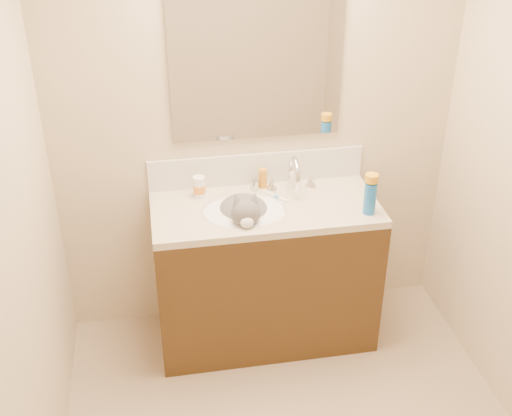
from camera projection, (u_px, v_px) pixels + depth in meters
name	position (u px, v px, depth m)	size (l,w,h in m)	color
room_shell	(319.00, 184.00, 2.23)	(2.24, 2.54, 2.52)	beige
vanity_cabinet	(265.00, 275.00, 3.60)	(1.20, 0.55, 0.82)	#3F2811
counter_slab	(266.00, 209.00, 3.38)	(1.20, 0.55, 0.04)	beige
basin	(244.00, 222.00, 3.36)	(0.45, 0.36, 0.14)	white
faucet	(293.00, 177.00, 3.48)	(0.28, 0.20, 0.21)	silver
cat	(244.00, 215.00, 3.35)	(0.32, 0.41, 0.32)	#555355
backsplash	(257.00, 169.00, 3.55)	(1.20, 0.02, 0.18)	silver
mirror	(257.00, 65.00, 3.26)	(0.90, 0.02, 0.80)	white
pill_bottle	(199.00, 187.00, 3.43)	(0.06, 0.06, 0.12)	white
pill_label	(199.00, 189.00, 3.44)	(0.07, 0.07, 0.04)	orange
silver_jar	(255.00, 185.00, 3.52)	(0.05, 0.05, 0.05)	#B7B7BC
amber_bottle	(263.00, 178.00, 3.53)	(0.04, 0.04, 0.11)	orange
toothbrush	(277.00, 197.00, 3.45)	(0.02, 0.15, 0.01)	white
toothbrush_head	(277.00, 196.00, 3.44)	(0.02, 0.03, 0.02)	#67ACDB
spray_can	(370.00, 198.00, 3.27)	(0.06, 0.06, 0.17)	blue
spray_cap	(372.00, 178.00, 3.21)	(0.07, 0.07, 0.04)	orange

